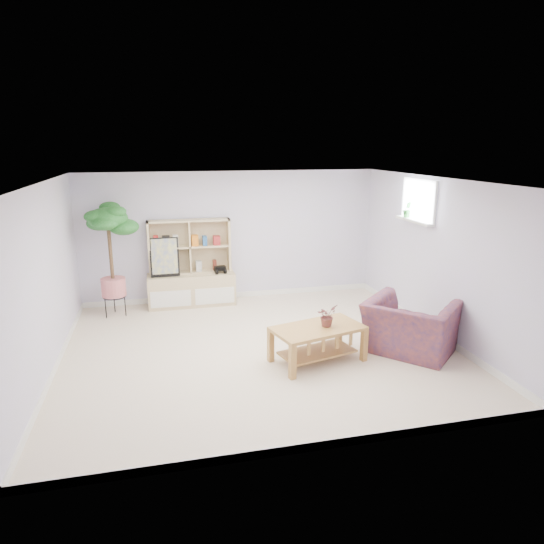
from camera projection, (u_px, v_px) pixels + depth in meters
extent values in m
cube|color=beige|center=(260.00, 348.00, 7.02)|extent=(5.50, 5.00, 0.01)
cube|color=white|center=(258.00, 181.00, 6.41)|extent=(5.50, 5.00, 0.01)
cube|color=silver|center=(232.00, 236.00, 9.06)|extent=(5.50, 0.01, 2.40)
cube|color=silver|center=(316.00, 335.00, 4.36)|extent=(5.50, 0.01, 2.40)
cube|color=silver|center=(46.00, 281.00, 6.10)|extent=(0.01, 5.00, 2.40)
cube|color=silver|center=(437.00, 258.00, 7.33)|extent=(0.01, 5.00, 2.40)
cube|color=white|center=(414.00, 221.00, 7.75)|extent=(0.14, 1.00, 0.04)
imported|color=#0F4813|center=(327.00, 316.00, 6.49)|extent=(0.35, 0.34, 0.29)
imported|color=navy|center=(411.00, 323.00, 6.79)|extent=(1.53, 1.54, 0.86)
imported|color=#0E5413|center=(407.00, 209.00, 7.94)|extent=(0.18, 0.16, 0.26)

